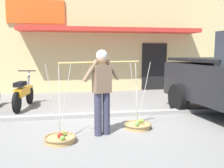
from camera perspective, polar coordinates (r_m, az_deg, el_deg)
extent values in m
plane|color=gray|center=(5.94, -2.39, -8.97)|extent=(90.00, 90.00, 0.00)
cube|color=gray|center=(6.60, -3.23, -6.87)|extent=(20.00, 0.24, 0.10)
cylinder|color=#38384C|center=(5.15, -1.33, -6.56)|extent=(0.15, 0.15, 0.86)
cylinder|color=#38384C|center=(5.07, -3.14, -6.79)|extent=(0.15, 0.15, 0.86)
cube|color=#84664C|center=(4.99, -2.27, 1.15)|extent=(0.39, 0.30, 0.54)
sphere|color=tan|center=(4.96, -2.29, 5.80)|extent=(0.21, 0.21, 0.21)
sphere|color=silver|center=(4.96, -2.29, 6.38)|extent=(0.22, 0.22, 0.22)
cylinder|color=#84664C|center=(5.09, 0.14, 3.20)|extent=(0.35, 0.20, 0.43)
cylinder|color=#84664C|center=(4.87, -4.79, 2.99)|extent=(0.35, 0.20, 0.43)
cylinder|color=tan|center=(4.96, -2.28, 4.82)|extent=(1.66, 0.61, 0.04)
cylinder|color=tan|center=(5.65, 5.78, -9.40)|extent=(0.55, 0.55, 0.09)
torus|color=olive|center=(5.63, 5.78, -8.91)|extent=(0.59, 0.59, 0.05)
sphere|color=#6EAB41|center=(5.49, 5.57, -8.93)|extent=(0.08, 0.08, 0.08)
sphere|color=#79BB47|center=(5.62, 5.75, -8.51)|extent=(0.09, 0.09, 0.09)
sphere|color=gold|center=(5.76, 6.54, -8.13)|extent=(0.09, 0.09, 0.09)
sphere|color=#67A03D|center=(5.62, 5.89, -8.58)|extent=(0.08, 0.08, 0.08)
sphere|color=#76B746|center=(5.60, 6.77, -8.16)|extent=(0.08, 0.08, 0.08)
cylinder|color=silver|center=(5.60, 5.52, -1.92)|extent=(0.01, 0.26, 1.36)
cylinder|color=silver|center=(5.40, 4.95, -2.27)|extent=(0.23, 0.14, 1.36)
cylinder|color=silver|center=(5.46, 7.15, -2.19)|extent=(0.23, 0.14, 1.36)
cylinder|color=tan|center=(4.90, -11.49, -12.13)|extent=(0.55, 0.55, 0.09)
torus|color=olive|center=(4.89, -11.50, -11.58)|extent=(0.59, 0.59, 0.05)
sphere|color=#73B244|center=(4.71, -10.99, -11.75)|extent=(0.09, 0.09, 0.09)
sphere|color=#6BA63F|center=(4.93, -10.74, -10.90)|extent=(0.09, 0.09, 0.09)
sphere|color=red|center=(4.88, -11.58, -11.21)|extent=(0.08, 0.08, 0.08)
sphere|color=yellow|center=(4.95, -10.75, -10.77)|extent=(0.10, 0.10, 0.10)
sphere|color=red|center=(4.88, -11.18, -11.19)|extent=(0.08, 0.08, 0.08)
sphere|color=#B3211C|center=(4.85, -11.56, -11.21)|extent=(0.10, 0.10, 0.10)
cylinder|color=silver|center=(4.84, -11.68, -3.50)|extent=(0.01, 0.26, 1.36)
cylinder|color=silver|center=(4.66, -13.07, -3.96)|extent=(0.23, 0.14, 1.36)
cylinder|color=silver|center=(4.65, -10.39, -3.90)|extent=(0.23, 0.14, 1.36)
cylinder|color=black|center=(8.55, -17.89, -2.30)|extent=(0.16, 0.59, 0.58)
cylinder|color=black|center=(7.39, -20.47, -3.89)|extent=(0.16, 0.59, 0.58)
cube|color=orange|center=(8.52, -17.96, -0.57)|extent=(0.18, 0.30, 0.06)
cube|color=orange|center=(7.84, -19.36, -1.58)|extent=(0.32, 0.92, 0.24)
cube|color=black|center=(7.64, -19.83, -0.01)|extent=(0.30, 0.59, 0.12)
cylinder|color=slate|center=(8.40, -18.18, 0.21)|extent=(0.10, 0.30, 0.76)
cylinder|color=black|center=(8.29, -18.43, 2.82)|extent=(0.54, 0.11, 0.04)
sphere|color=silver|center=(8.46, -18.09, 1.96)|extent=(0.11, 0.11, 0.11)
cube|color=black|center=(7.45, 22.82, 5.01)|extent=(2.00, 2.50, 0.08)
cylinder|color=black|center=(7.36, 14.63, -2.99)|extent=(0.33, 0.78, 0.76)
cube|color=#DBC684|center=(13.22, -2.35, 9.19)|extent=(13.00, 5.00, 4.20)
cube|color=red|center=(10.28, 0.00, 11.96)|extent=(7.15, 1.00, 0.16)
cube|color=#DB5B1E|center=(10.71, -16.65, 15.25)|extent=(2.20, 0.08, 0.90)
cube|color=black|center=(11.24, 9.40, 3.82)|extent=(1.10, 0.06, 2.00)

